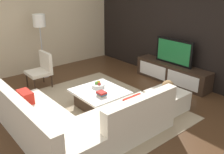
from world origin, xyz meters
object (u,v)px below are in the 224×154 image
(sectional_couch, at_px, (77,123))
(decorative_ball, at_px, (168,86))
(ottoman, at_px, (167,100))
(coffee_table, at_px, (100,98))
(television, at_px, (174,52))
(accent_chair_near, at_px, (42,68))
(media_console, at_px, (172,73))
(fruit_bowl, at_px, (98,85))
(floor_lamp, at_px, (39,24))
(book_stack, at_px, (102,94))

(sectional_couch, height_order, decorative_ball, sectional_couch)
(ottoman, height_order, decorative_ball, decorative_ball)
(ottoman, bearing_deg, coffee_table, -133.66)
(television, xyz_separation_m, accent_chair_near, (-1.93, -2.71, -0.34))
(media_console, bearing_deg, fruit_bowl, -97.25)
(sectional_couch, bearing_deg, fruit_bowl, 127.08)
(floor_lamp, height_order, ottoman, floor_lamp)
(television, distance_m, floor_lamp, 3.54)
(floor_lamp, bearing_deg, fruit_bowl, 4.20)
(television, relative_size, fruit_bowl, 3.86)
(media_console, relative_size, accent_chair_near, 2.40)
(media_console, xyz_separation_m, fruit_bowl, (-0.28, -2.20, 0.18))
(coffee_table, distance_m, fruit_bowl, 0.31)
(coffee_table, height_order, decorative_ball, decorative_ball)
(television, relative_size, book_stack, 5.46)
(accent_chair_near, bearing_deg, book_stack, 12.07)
(coffee_table, xyz_separation_m, accent_chair_near, (-1.83, -0.41, 0.29))
(media_console, bearing_deg, ottoman, -56.33)
(floor_lamp, xyz_separation_m, fruit_bowl, (2.28, 0.17, -1.01))
(fruit_bowl, bearing_deg, book_stack, -28.49)
(media_console, height_order, ottoman, media_console)
(book_stack, bearing_deg, fruit_bowl, 151.51)
(ottoman, distance_m, decorative_ball, 0.32)
(media_console, relative_size, sectional_couch, 0.87)
(accent_chair_near, distance_m, floor_lamp, 1.19)
(television, height_order, sectional_couch, television)
(fruit_bowl, relative_size, decorative_ball, 1.14)
(sectional_couch, distance_m, floor_lamp, 3.40)
(media_console, bearing_deg, television, 90.00)
(sectional_couch, xyz_separation_m, coffee_table, (-0.61, 0.95, -0.08))
(sectional_couch, bearing_deg, decorative_ball, 79.93)
(sectional_couch, distance_m, accent_chair_near, 2.51)
(media_console, bearing_deg, floor_lamp, -137.28)
(floor_lamp, bearing_deg, sectional_couch, -15.99)
(television, bearing_deg, floor_lamp, -137.27)
(sectional_couch, relative_size, accent_chair_near, 2.75)
(coffee_table, bearing_deg, book_stack, -28.25)
(ottoman, bearing_deg, floor_lamp, -162.57)
(television, distance_m, coffee_table, 2.38)
(sectional_couch, bearing_deg, media_console, 98.97)
(fruit_bowl, xyz_separation_m, book_stack, (0.40, -0.22, -0.00))
(decorative_ball, height_order, book_stack, decorative_ball)
(media_console, distance_m, accent_chair_near, 3.33)
(media_console, height_order, coffee_table, media_console)
(decorative_ball, bearing_deg, television, 123.66)
(coffee_table, relative_size, fruit_bowl, 3.63)
(coffee_table, height_order, fruit_bowl, fruit_bowl)
(sectional_couch, relative_size, decorative_ball, 9.79)
(floor_lamp, bearing_deg, decorative_ball, 17.43)
(sectional_couch, relative_size, fruit_bowl, 8.56)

